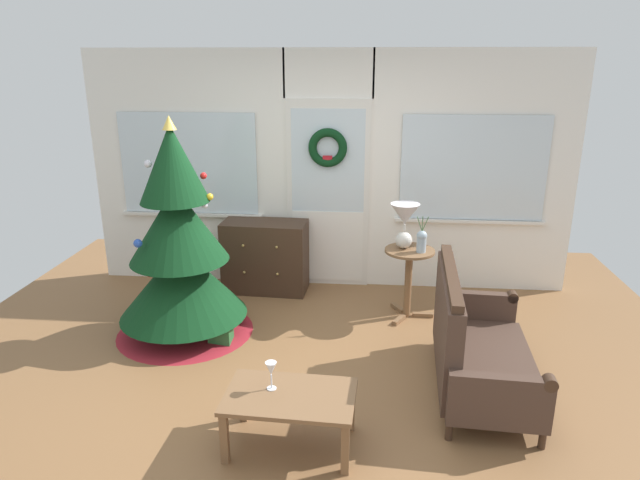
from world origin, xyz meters
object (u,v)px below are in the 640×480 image
Objects in this scene: wine_glass at (271,370)px; gift_box at (221,333)px; settee_sofa at (472,344)px; table_lamp at (405,220)px; flower_vase at (422,240)px; dresser_cabinet at (265,256)px; christmas_tree at (180,254)px; coffee_table at (290,402)px; side_table at (409,269)px.

gift_box is (-0.69, 1.28, -0.43)m from wine_glass.
table_lamp is (-0.47, 1.28, 0.61)m from settee_sofa.
table_lamp is at bearing 24.45° from gift_box.
flower_vase is at bearing 104.61° from settee_sofa.
settee_sofa reaches higher than dresser_cabinet.
christmas_tree is 10.23× the size of wine_glass.
table_lamp is 2.27× the size of gift_box.
table_lamp reaches higher than coffee_table.
flower_vase is (-0.31, 1.18, 0.44)m from settee_sofa.
table_lamp is at bearing 65.03° from wine_glass.
christmas_tree reaches higher than coffee_table.
settee_sofa is at bearing 27.88° from wine_glass.
settee_sofa is 1.31m from side_table.
gift_box is (0.39, -0.19, -0.67)m from christmas_tree.
wine_glass is (0.51, -2.52, 0.14)m from dresser_cabinet.
gift_box is at bearing 118.42° from wine_glass.
coffee_table is at bearing -51.47° from christmas_tree.
christmas_tree is 2.85× the size of side_table.
dresser_cabinet is 2.61m from settee_sofa.
table_lamp is 2.28m from wine_glass.
christmas_tree is 2.16m from side_table.
coffee_table is (-0.97, -1.98, -0.49)m from flower_vase.
settee_sofa is 1.72× the size of coffee_table.
side_table is at bearing 66.77° from coffee_table.
settee_sofa is 1.60m from wine_glass.
table_lamp is (1.45, -0.50, 0.59)m from dresser_cabinet.
christmas_tree reaches higher than dresser_cabinet.
coffee_table is at bearing -22.37° from wine_glass.
table_lamp reaches higher than dresser_cabinet.
wine_glass is at bearing -61.58° from gift_box.
dresser_cabinet is 4.72× the size of wine_glass.
dresser_cabinet reaches higher than gift_box.
settee_sofa reaches higher than side_table.
wine_glass is at bearing -53.60° from christmas_tree.
dresser_cabinet is at bearing 61.56° from christmas_tree.
gift_box is at bearing -98.41° from dresser_cabinet.
gift_box is (-1.64, -0.74, -0.89)m from table_lamp.
wine_glass is 1.52m from gift_box.
flower_vase is (2.18, 0.46, 0.05)m from christmas_tree.
table_lamp is 1.26× the size of flower_vase.
dresser_cabinet is 1.61m from side_table.
flower_vase is (0.10, -0.06, 0.32)m from side_table.
dresser_cabinet is 1.29m from gift_box.
wine_glass is (1.08, -1.47, -0.25)m from christmas_tree.
side_table is at bearing -33.69° from table_lamp.
coffee_table is (0.64, -2.58, -0.06)m from dresser_cabinet.
coffee_table is 4.45× the size of gift_box.
settee_sofa is 2.12× the size of side_table.
wine_glass is 1.00× the size of gift_box.
side_table is 2.00× the size of flower_vase.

